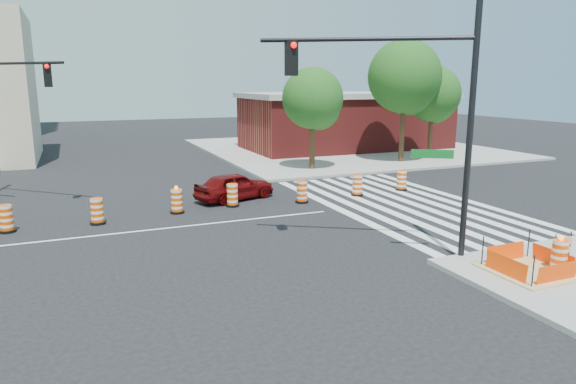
# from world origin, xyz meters

# --- Properties ---
(ground) EXTENTS (120.00, 120.00, 0.00)m
(ground) POSITION_xyz_m (0.00, 0.00, 0.00)
(ground) COLOR black
(ground) RESTS_ON ground
(sidewalk_ne) EXTENTS (22.00, 22.00, 0.15)m
(sidewalk_ne) POSITION_xyz_m (18.00, 18.00, 0.07)
(sidewalk_ne) COLOR gray
(sidewalk_ne) RESTS_ON ground
(crosswalk_east) EXTENTS (6.75, 13.50, 0.01)m
(crosswalk_east) POSITION_xyz_m (10.95, 0.00, 0.01)
(crosswalk_east) COLOR silver
(crosswalk_east) RESTS_ON ground
(lane_centerline) EXTENTS (14.00, 0.12, 0.01)m
(lane_centerline) POSITION_xyz_m (0.00, 0.00, 0.01)
(lane_centerline) COLOR silver
(lane_centerline) RESTS_ON ground
(excavation_pit) EXTENTS (2.20, 2.20, 0.90)m
(excavation_pit) POSITION_xyz_m (9.00, -9.00, 0.22)
(excavation_pit) COLOR tan
(excavation_pit) RESTS_ON ground
(brick_storefront) EXTENTS (16.50, 8.50, 4.60)m
(brick_storefront) POSITION_xyz_m (18.00, 18.00, 2.32)
(brick_storefront) COLOR maroon
(brick_storefront) RESTS_ON ground
(red_coupe) EXTENTS (4.16, 2.70, 1.32)m
(red_coupe) POSITION_xyz_m (4.15, 3.66, 0.66)
(red_coupe) COLOR #580708
(red_coupe) RESTS_ON ground
(signal_pole_se) EXTENTS (5.50, 3.44, 8.40)m
(signal_pole_se) POSITION_xyz_m (6.71, -6.18, 5.15)
(signal_pole_se) COLOR black
(signal_pole_se) RESTS_ON ground
(pit_drum) EXTENTS (0.54, 0.54, 1.06)m
(pit_drum) POSITION_xyz_m (9.77, -9.29, 0.59)
(pit_drum) COLOR black
(pit_drum) RESTS_ON ground
(barricade) EXTENTS (0.77, 0.08, 0.90)m
(barricade) POSITION_xyz_m (10.55, -8.75, 0.64)
(barricade) COLOR #E94B04
(barricade) RESTS_ON ground
(tree_north_c) EXTENTS (3.77, 3.73, 6.34)m
(tree_north_c) POSITION_xyz_m (10.99, 9.53, 4.25)
(tree_north_c) COLOR #382314
(tree_north_c) RESTS_ON ground
(tree_north_d) EXTENTS (4.83, 4.83, 8.21)m
(tree_north_d) POSITION_xyz_m (17.90, 9.96, 5.52)
(tree_north_d) COLOR #382314
(tree_north_d) RESTS_ON ground
(tree_north_e) EXTENTS (3.86, 3.86, 6.56)m
(tree_north_e) POSITION_xyz_m (20.64, 10.45, 4.40)
(tree_north_e) COLOR #382314
(tree_north_e) RESTS_ON ground
(median_drum_2) EXTENTS (0.60, 0.60, 1.02)m
(median_drum_2) POSITION_xyz_m (-5.17, 1.76, 0.48)
(median_drum_2) COLOR black
(median_drum_2) RESTS_ON ground
(median_drum_3) EXTENTS (0.60, 0.60, 1.02)m
(median_drum_3) POSITION_xyz_m (-2.02, 1.65, 0.48)
(median_drum_3) COLOR black
(median_drum_3) RESTS_ON ground
(median_drum_4) EXTENTS (0.60, 0.60, 1.18)m
(median_drum_4) POSITION_xyz_m (1.16, 2.17, 0.49)
(median_drum_4) COLOR black
(median_drum_4) RESTS_ON ground
(median_drum_5) EXTENTS (0.60, 0.60, 1.02)m
(median_drum_5) POSITION_xyz_m (3.67, 2.40, 0.48)
(median_drum_5) COLOR black
(median_drum_5) RESTS_ON ground
(median_drum_6) EXTENTS (0.60, 0.60, 1.02)m
(median_drum_6) POSITION_xyz_m (6.82, 1.87, 0.48)
(median_drum_6) COLOR black
(median_drum_6) RESTS_ON ground
(median_drum_7) EXTENTS (0.60, 0.60, 1.02)m
(median_drum_7) POSITION_xyz_m (9.92, 2.19, 0.48)
(median_drum_7) COLOR black
(median_drum_7) RESTS_ON ground
(median_drum_8) EXTENTS (0.60, 0.60, 1.02)m
(median_drum_8) POSITION_xyz_m (12.65, 2.42, 0.48)
(median_drum_8) COLOR black
(median_drum_8) RESTS_ON ground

